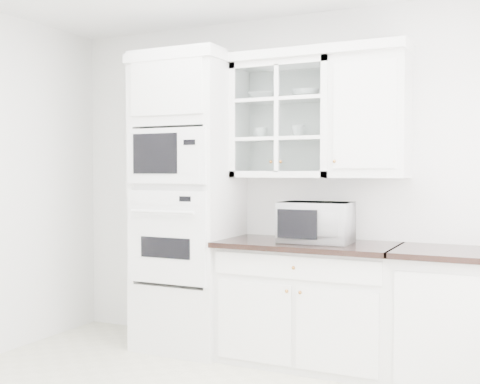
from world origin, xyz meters
The scene contains 12 objects.
room_shell centered at (0.00, 0.43, 1.78)m, with size 4.00×3.50×2.70m.
oven_column centered at (-0.75, 1.42, 1.20)m, with size 0.76×0.68×2.40m.
base_cabinet_run centered at (0.28, 1.45, 0.46)m, with size 1.32×0.67×0.92m.
extra_base_cabinet centered at (1.28, 1.45, 0.46)m, with size 0.72×0.67×0.92m.
upper_cabinet_glass centered at (0.03, 1.58, 1.85)m, with size 0.80×0.33×0.90m.
upper_cabinet_solid centered at (0.71, 1.58, 1.85)m, with size 0.55×0.33×0.90m, color white.
crown_molding centered at (-0.07, 1.56, 2.33)m, with size 2.14×0.38×0.07m, color white.
countertop_microwave centered at (0.34, 1.44, 1.07)m, with size 0.52×0.43×0.30m, color white.
bowl_a centered at (-0.14, 1.58, 2.04)m, with size 0.24×0.24×0.06m, color white.
bowl_b centered at (0.20, 1.58, 2.04)m, with size 0.21×0.21×0.07m, color white.
cup_a centered at (-0.17, 1.57, 1.75)m, with size 0.11×0.11×0.09m, color white.
cup_b centered at (0.14, 1.58, 1.76)m, with size 0.10×0.10×0.10m, color white.
Camera 1 is at (1.76, -2.82, 1.45)m, focal length 45.00 mm.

